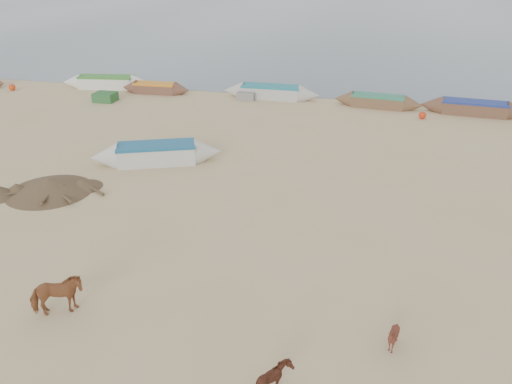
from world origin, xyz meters
TOP-DOWN VIEW (x-y plane):
  - ground at (0.00, 0.00)m, footprint 140.00×140.00m
  - sea at (0.00, 82.00)m, footprint 160.00×160.00m
  - cow_adult at (-3.96, -2.91)m, footprint 1.61×1.29m
  - calf_front at (5.00, -2.21)m, footprint 0.91×0.89m
  - calf_right at (2.40, -4.36)m, footprint 0.83×0.93m
  - near_canoe at (-5.86, 8.14)m, footprint 6.25×3.60m
  - debris_pile at (-8.98, 4.08)m, footprint 4.04×4.04m
  - waterline_canoes at (-0.54, 20.83)m, footprint 56.81×4.26m
  - beach_clutter at (3.93, 19.01)m, footprint 43.49×3.91m

SIDE VIEW (x-z plane):
  - ground at x=0.00m, z-range 0.00..0.00m
  - sea at x=0.00m, z-range 0.01..0.01m
  - debris_pile at x=-8.98m, z-range 0.00..0.57m
  - beach_clutter at x=3.93m, z-range -0.02..0.62m
  - calf_front at x=5.00m, z-range 0.00..0.75m
  - waterline_canoes at x=-0.54m, z-range -0.04..0.89m
  - calf_right at x=2.40m, z-range 0.00..0.86m
  - near_canoe at x=-5.86m, z-range 0.00..0.95m
  - cow_adult at x=-3.96m, z-range 0.00..1.24m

